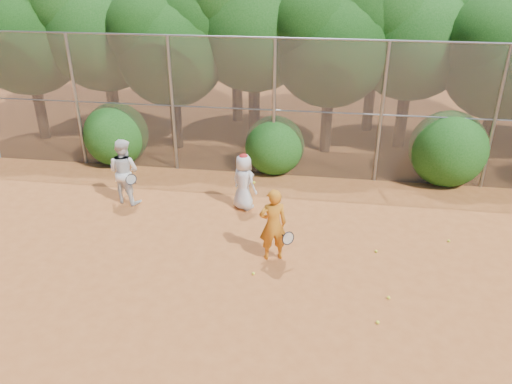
# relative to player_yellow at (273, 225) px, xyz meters

# --- Properties ---
(ground) EXTENTS (80.00, 80.00, 0.00)m
(ground) POSITION_rel_player_yellow_xyz_m (0.48, -1.51, -0.84)
(ground) COLOR #A45525
(ground) RESTS_ON ground
(fence_back) EXTENTS (20.05, 0.09, 4.03)m
(fence_back) POSITION_rel_player_yellow_xyz_m (0.36, 4.49, 1.22)
(fence_back) COLOR gray
(fence_back) RESTS_ON ground
(tree_0) EXTENTS (4.38, 3.81, 6.00)m
(tree_0) POSITION_rel_player_yellow_xyz_m (-8.96, 6.53, 3.09)
(tree_0) COLOR black
(tree_0) RESTS_ON ground
(tree_1) EXTENTS (4.64, 4.03, 6.35)m
(tree_1) POSITION_rel_player_yellow_xyz_m (-6.46, 7.03, 3.33)
(tree_1) COLOR black
(tree_1) RESTS_ON ground
(tree_2) EXTENTS (3.99, 3.47, 5.47)m
(tree_2) POSITION_rel_player_yellow_xyz_m (-3.97, 6.33, 2.75)
(tree_2) COLOR black
(tree_2) RESTS_ON ground
(tree_3) EXTENTS (4.89, 4.26, 6.70)m
(tree_3) POSITION_rel_player_yellow_xyz_m (-1.46, 7.33, 3.56)
(tree_3) COLOR black
(tree_3) RESTS_ON ground
(tree_4) EXTENTS (4.19, 3.64, 5.73)m
(tree_4) POSITION_rel_player_yellow_xyz_m (1.04, 6.73, 2.92)
(tree_4) COLOR black
(tree_4) RESTS_ON ground
(tree_5) EXTENTS (4.51, 3.92, 6.17)m
(tree_5) POSITION_rel_player_yellow_xyz_m (3.54, 7.53, 3.21)
(tree_5) COLOR black
(tree_5) RESTS_ON ground
(tree_6) EXTENTS (3.86, 3.36, 5.29)m
(tree_6) POSITION_rel_player_yellow_xyz_m (6.03, 6.52, 2.63)
(tree_6) COLOR black
(tree_6) RESTS_ON ground
(tree_9) EXTENTS (4.83, 4.20, 6.62)m
(tree_9) POSITION_rel_player_yellow_xyz_m (-7.46, 9.33, 3.50)
(tree_9) COLOR black
(tree_9) RESTS_ON ground
(tree_11) EXTENTS (4.64, 4.03, 6.35)m
(tree_11) POSITION_rel_player_yellow_xyz_m (2.54, 9.13, 3.33)
(tree_11) COLOR black
(tree_11) RESTS_ON ground
(bush_0) EXTENTS (2.00, 2.00, 2.00)m
(bush_0) POSITION_rel_player_yellow_xyz_m (-5.52, 4.79, 0.16)
(bush_0) COLOR #164C13
(bush_0) RESTS_ON ground
(bush_1) EXTENTS (1.80, 1.80, 1.80)m
(bush_1) POSITION_rel_player_yellow_xyz_m (-0.52, 4.79, 0.06)
(bush_1) COLOR #164C13
(bush_1) RESTS_ON ground
(bush_2) EXTENTS (2.20, 2.20, 2.20)m
(bush_2) POSITION_rel_player_yellow_xyz_m (4.48, 4.79, 0.26)
(bush_2) COLOR #164C13
(bush_2) RESTS_ON ground
(player_yellow) EXTENTS (0.84, 0.61, 1.68)m
(player_yellow) POSITION_rel_player_yellow_xyz_m (0.00, 0.00, 0.00)
(player_yellow) COLOR orange
(player_yellow) RESTS_ON ground
(player_teen) EXTENTS (0.87, 0.79, 1.53)m
(player_teen) POSITION_rel_player_yellow_xyz_m (-1.02, 2.22, -0.08)
(player_teen) COLOR silver
(player_teen) RESTS_ON ground
(player_white) EXTENTS (1.01, 0.88, 1.77)m
(player_white) POSITION_rel_player_yellow_xyz_m (-4.21, 2.14, 0.05)
(player_white) COLOR white
(player_white) RESTS_ON ground
(ball_0) EXTENTS (0.07, 0.07, 0.07)m
(ball_0) POSITION_rel_player_yellow_xyz_m (2.42, -1.11, -0.80)
(ball_0) COLOR yellow
(ball_0) RESTS_ON ground
(ball_1) EXTENTS (0.07, 0.07, 0.07)m
(ball_1) POSITION_rel_player_yellow_xyz_m (2.29, 0.54, -0.80)
(ball_1) COLOR yellow
(ball_1) RESTS_ON ground
(ball_2) EXTENTS (0.07, 0.07, 0.07)m
(ball_2) POSITION_rel_player_yellow_xyz_m (2.16, -1.87, -0.80)
(ball_2) COLOR yellow
(ball_2) RESTS_ON ground
(ball_4) EXTENTS (0.07, 0.07, 0.07)m
(ball_4) POSITION_rel_player_yellow_xyz_m (-0.32, -0.71, -0.80)
(ball_4) COLOR yellow
(ball_4) RESTS_ON ground
(ball_5) EXTENTS (0.07, 0.07, 0.07)m
(ball_5) POSITION_rel_player_yellow_xyz_m (3.99, 1.23, -0.80)
(ball_5) COLOR yellow
(ball_5) RESTS_ON ground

